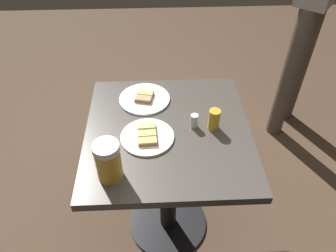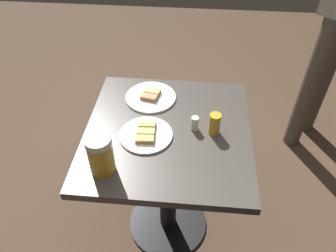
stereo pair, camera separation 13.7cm
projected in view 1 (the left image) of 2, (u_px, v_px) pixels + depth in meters
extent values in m
plane|color=#4C3828|center=(168.00, 222.00, 1.90)|extent=(6.00, 6.00, 0.00)
cylinder|color=black|center=(168.00, 222.00, 1.89)|extent=(0.44, 0.44, 0.01)
cylinder|color=black|center=(168.00, 183.00, 1.64)|extent=(0.09, 0.09, 0.71)
cube|color=#423D38|center=(168.00, 132.00, 1.40)|extent=(0.70, 0.73, 0.04)
cylinder|color=white|center=(147.00, 137.00, 1.35)|extent=(0.22, 0.22, 0.01)
cube|color=#9E7547|center=(148.00, 142.00, 1.31)|extent=(0.08, 0.04, 0.01)
cube|color=#E5B266|center=(148.00, 140.00, 1.30)|extent=(0.08, 0.04, 0.01)
cube|color=#9E7547|center=(147.00, 135.00, 1.34)|extent=(0.08, 0.04, 0.01)
cube|color=#ADC66B|center=(147.00, 133.00, 1.33)|extent=(0.08, 0.04, 0.01)
cube|color=#9E7547|center=(147.00, 128.00, 1.37)|extent=(0.08, 0.04, 0.01)
cube|color=#EFE07A|center=(147.00, 126.00, 1.36)|extent=(0.08, 0.04, 0.01)
cylinder|color=white|center=(145.00, 99.00, 1.53)|extent=(0.24, 0.24, 0.01)
cube|color=#9E7547|center=(143.00, 100.00, 1.51)|extent=(0.08, 0.05, 0.01)
cube|color=#EA8E66|center=(143.00, 98.00, 1.50)|extent=(0.08, 0.05, 0.01)
cube|color=#9E7547|center=(145.00, 94.00, 1.54)|extent=(0.08, 0.05, 0.01)
cube|color=#ADC66B|center=(145.00, 92.00, 1.53)|extent=(0.08, 0.05, 0.01)
cylinder|color=gold|center=(109.00, 164.00, 1.16)|extent=(0.09, 0.09, 0.14)
cylinder|color=white|center=(106.00, 148.00, 1.10)|extent=(0.09, 0.09, 0.03)
torus|color=silver|center=(107.00, 151.00, 1.20)|extent=(0.03, 0.09, 0.09)
cylinder|color=gold|center=(214.00, 119.00, 1.36)|extent=(0.05, 0.05, 0.10)
cylinder|color=silver|center=(194.00, 121.00, 1.38)|extent=(0.03, 0.03, 0.06)
cylinder|color=#51473D|center=(289.00, 78.00, 2.15)|extent=(0.11, 0.11, 0.95)
cylinder|color=#51473D|center=(300.00, 63.00, 2.28)|extent=(0.11, 0.11, 0.95)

